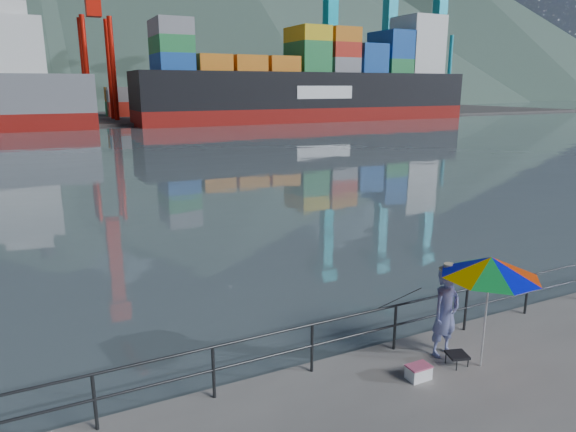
% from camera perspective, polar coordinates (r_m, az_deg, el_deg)
% --- Properties ---
extents(harbor_water, '(500.00, 280.00, 0.00)m').
position_cam_1_polar(harbor_water, '(136.43, -24.34, 10.71)').
color(harbor_water, slate).
rests_on(harbor_water, ground).
extents(far_dock, '(200.00, 40.00, 0.40)m').
position_cam_1_polar(far_dock, '(100.55, -17.63, 10.47)').
color(far_dock, '#514F4C').
rests_on(far_dock, ground).
extents(guardrail, '(22.00, 0.06, 1.03)m').
position_cam_1_polar(guardrail, '(10.78, 7.47, -13.12)').
color(guardrail, '#2D3033').
rests_on(guardrail, ground).
extents(mountains, '(600.00, 332.80, 80.00)m').
position_cam_1_polar(mountains, '(220.54, -15.47, 21.60)').
color(mountains, '#385147').
rests_on(mountains, ground).
extents(port_cranes, '(116.00, 28.00, 38.40)m').
position_cam_1_polar(port_cranes, '(97.85, -4.45, 20.38)').
color(port_cranes, '#B5252D').
rests_on(port_cranes, ground).
extents(container_stacks, '(58.00, 5.40, 7.80)m').
position_cam_1_polar(container_stacks, '(106.28, -5.72, 12.70)').
color(container_stacks, red).
rests_on(container_stacks, ground).
extents(fisherman, '(0.72, 0.51, 1.85)m').
position_cam_1_polar(fisherman, '(11.19, 17.09, -10.28)').
color(fisherman, navy).
rests_on(fisherman, ground).
extents(beach_umbrella, '(2.45, 2.45, 2.30)m').
position_cam_1_polar(beach_umbrella, '(10.56, 21.58, -5.27)').
color(beach_umbrella, white).
rests_on(beach_umbrella, ground).
extents(folding_stool, '(0.48, 0.48, 0.25)m').
position_cam_1_polar(folding_stool, '(11.21, 18.26, -14.86)').
color(folding_stool, black).
rests_on(folding_stool, ground).
extents(cooler_bag, '(0.44, 0.29, 0.25)m').
position_cam_1_polar(cooler_bag, '(10.56, 14.29, -16.53)').
color(cooler_bag, white).
rests_on(cooler_bag, ground).
extents(fishing_rod, '(0.20, 1.69, 1.20)m').
position_cam_1_polar(fishing_rod, '(12.05, 11.82, -12.98)').
color(fishing_rod, black).
rests_on(fishing_rod, ground).
extents(container_ship, '(57.73, 9.62, 18.10)m').
position_cam_1_polar(container_ship, '(89.14, 3.49, 14.47)').
color(container_ship, maroon).
rests_on(container_ship, ground).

